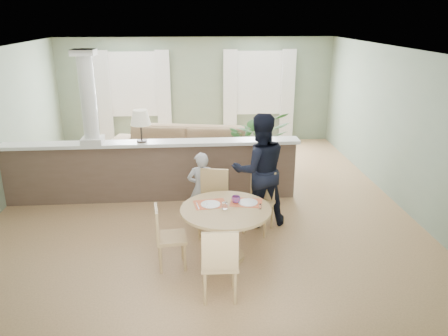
{
  "coord_description": "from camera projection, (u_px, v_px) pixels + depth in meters",
  "views": [
    {
      "loc": [
        -0.18,
        -7.3,
        3.25
      ],
      "look_at": [
        0.31,
        -1.0,
        1.01
      ],
      "focal_mm": 35.0,
      "sensor_mm": 36.0,
      "label": 1
    }
  ],
  "objects": [
    {
      "name": "ground",
      "position": [
        203.0,
        202.0,
        7.96
      ],
      "size": [
        8.0,
        8.0,
        0.0
      ],
      "primitive_type": "plane",
      "color": "tan",
      "rests_on": "ground"
    },
    {
      "name": "room_shell",
      "position": [
        198.0,
        97.0,
        7.94
      ],
      "size": [
        7.02,
        8.02,
        2.71
      ],
      "color": "gray",
      "rests_on": "ground"
    },
    {
      "name": "pony_wall",
      "position": [
        147.0,
        163.0,
        7.84
      ],
      "size": [
        5.32,
        0.38,
        2.7
      ],
      "color": "brown",
      "rests_on": "ground"
    },
    {
      "name": "sofa",
      "position": [
        184.0,
        152.0,
        9.24
      ],
      "size": [
        3.46,
        1.89,
        0.95
      ],
      "primitive_type": "imported",
      "rotation": [
        0.0,
        0.0,
        -0.2
      ],
      "color": "olive",
      "rests_on": "ground"
    },
    {
      "name": "houseplant",
      "position": [
        258.0,
        142.0,
        9.12
      ],
      "size": [
        1.34,
        1.18,
        1.42
      ],
      "primitive_type": "imported",
      "rotation": [
        0.0,
        0.0,
        0.05
      ],
      "color": "#2C5D25",
      "rests_on": "ground"
    },
    {
      "name": "dining_table",
      "position": [
        226.0,
        218.0,
        5.98
      ],
      "size": [
        1.24,
        1.24,
        0.85
      ],
      "rotation": [
        0.0,
        0.0,
        0.14
      ],
      "color": "tan",
      "rests_on": "ground"
    },
    {
      "name": "chair_far_boy",
      "position": [
        213.0,
        199.0,
        6.71
      ],
      "size": [
        0.53,
        0.53,
        1.0
      ],
      "rotation": [
        0.0,
        0.0,
        -0.19
      ],
      "color": "tan",
      "rests_on": "ground"
    },
    {
      "name": "chair_far_man",
      "position": [
        260.0,
        199.0,
        6.81
      ],
      "size": [
        0.58,
        0.58,
        0.94
      ],
      "rotation": [
        0.0,
        0.0,
        -0.51
      ],
      "color": "tan",
      "rests_on": "ground"
    },
    {
      "name": "chair_near",
      "position": [
        220.0,
        261.0,
        5.08
      ],
      "size": [
        0.45,
        0.45,
        0.97
      ],
      "rotation": [
        0.0,
        0.0,
        3.11
      ],
      "color": "tan",
      "rests_on": "ground"
    },
    {
      "name": "chair_side",
      "position": [
        166.0,
        234.0,
        5.79
      ],
      "size": [
        0.44,
        0.44,
        0.87
      ],
      "rotation": [
        0.0,
        0.0,
        1.68
      ],
      "color": "tan",
      "rests_on": "ground"
    },
    {
      "name": "child_person",
      "position": [
        201.0,
        189.0,
        6.97
      ],
      "size": [
        0.46,
        0.32,
        1.21
      ],
      "primitive_type": "imported",
      "rotation": [
        0.0,
        0.0,
        3.21
      ],
      "color": "#A9A9AE",
      "rests_on": "ground"
    },
    {
      "name": "man_person",
      "position": [
        260.0,
        170.0,
        6.89
      ],
      "size": [
        0.96,
        0.79,
        1.83
      ],
      "primitive_type": "imported",
      "rotation": [
        0.0,
        0.0,
        3.26
      ],
      "color": "black",
      "rests_on": "ground"
    }
  ]
}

